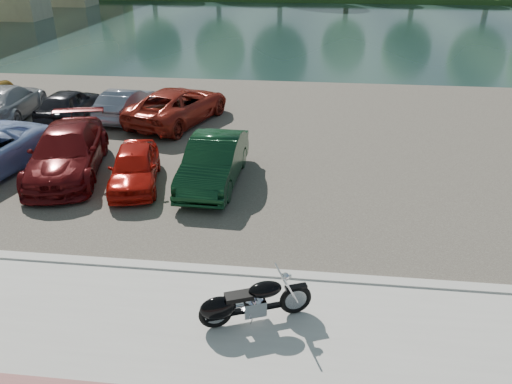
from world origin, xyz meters
TOP-DOWN VIEW (x-y plane):
  - ground at (0.00, 0.00)m, footprint 200.00×200.00m
  - promenade at (0.00, -1.00)m, footprint 60.00×6.00m
  - kerb at (0.00, 2.00)m, footprint 60.00×0.30m
  - parking_lot at (0.00, 11.00)m, footprint 60.00×18.00m
  - river at (0.00, 40.00)m, footprint 120.00×40.00m
  - motorcycle at (0.94, 0.34)m, footprint 2.23×1.11m
  - car_3 at (-5.84, 6.95)m, footprint 3.31×5.57m
  - car_4 at (-3.38, 6.36)m, footprint 2.22×3.81m
  - car_5 at (-0.94, 6.79)m, footprint 1.66×4.45m
  - car_7 at (-11.07, 12.18)m, footprint 2.76×5.28m
  - car_8 at (-8.33, 12.35)m, footprint 1.64×3.94m
  - car_9 at (-6.00, 12.86)m, footprint 1.71×3.95m
  - car_10 at (-3.57, 12.54)m, footprint 3.99×5.78m

SIDE VIEW (x-z plane):
  - ground at x=0.00m, z-range 0.00..0.00m
  - river at x=0.00m, z-range 0.00..0.00m
  - parking_lot at x=0.00m, z-range 0.00..0.04m
  - promenade at x=0.00m, z-range 0.00..0.10m
  - kerb at x=0.00m, z-range 0.00..0.14m
  - motorcycle at x=0.94m, z-range 0.04..1.09m
  - car_4 at x=-3.38m, z-range 0.04..1.26m
  - car_9 at x=-6.00m, z-range 0.04..1.30m
  - car_8 at x=-8.33m, z-range 0.04..1.37m
  - car_5 at x=-0.94m, z-range 0.04..1.49m
  - car_7 at x=-11.07m, z-range 0.04..1.50m
  - car_10 at x=-3.57m, z-range 0.04..1.51m
  - car_3 at x=-5.84m, z-range 0.04..1.55m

